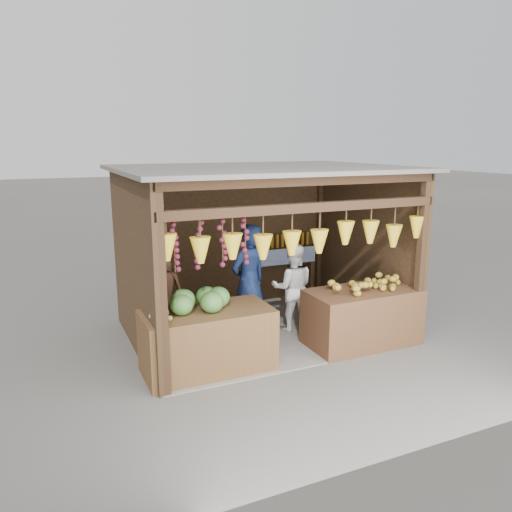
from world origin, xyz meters
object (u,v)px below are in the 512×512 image
at_px(man_standing, 249,282).
at_px(vendor_seated, 164,289).
at_px(woman_standing, 292,288).
at_px(counter_right, 362,317).
at_px(counter_left, 208,341).

bearing_deg(man_standing, vendor_seated, -29.83).
xyz_separation_m(man_standing, woman_standing, (0.78, 0.02, -0.19)).
height_order(counter_right, woman_standing, woman_standing).
bearing_deg(man_standing, counter_right, 128.69).
bearing_deg(counter_left, man_standing, 41.12).
xyz_separation_m(counter_left, counter_right, (2.44, -0.09, 0.00)).
height_order(counter_left, counter_right, counter_right).
distance_m(counter_right, woman_standing, 1.21).
bearing_deg(vendor_seated, counter_right, 176.90).
height_order(woman_standing, vendor_seated, vendor_seated).
xyz_separation_m(counter_left, man_standing, (0.97, 0.84, 0.48)).
bearing_deg(counter_right, counter_left, 177.96).
relative_size(counter_right, man_standing, 0.94).
distance_m(woman_standing, vendor_seated, 2.07).
relative_size(man_standing, vendor_seated, 1.57).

